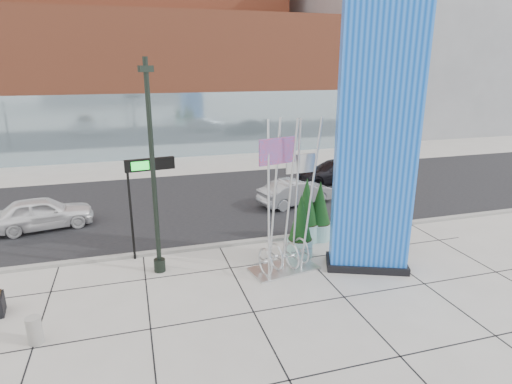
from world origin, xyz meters
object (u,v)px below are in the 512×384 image
object	(u,v)px
overhead_street_sign	(146,174)
car_white_west	(42,213)
concrete_bollard	(35,330)
blue_pylon	(376,143)
car_silver_mid	(296,192)
lamp_post	(154,191)
public_art_sculpture	(285,232)

from	to	relation	value
overhead_street_sign	car_white_west	size ratio (longest dim) A/B	0.90
concrete_bollard	overhead_street_sign	xyz separation A→B (m)	(3.29, 4.55, 2.91)
blue_pylon	car_silver_mid	bearing A→B (deg)	110.89
blue_pylon	lamp_post	world-z (taller)	blue_pylon
overhead_street_sign	car_silver_mid	size ratio (longest dim) A/B	0.95
lamp_post	car_silver_mid	bearing A→B (deg)	37.33
lamp_post	car_silver_mid	size ratio (longest dim) A/B	1.81
public_art_sculpture	overhead_street_sign	world-z (taller)	public_art_sculpture
concrete_bollard	car_white_west	distance (m)	9.04
lamp_post	car_white_west	distance (m)	7.72
public_art_sculpture	concrete_bollard	bearing A→B (deg)	-175.33
blue_pylon	concrete_bollard	distance (m)	11.60
overhead_street_sign	car_white_west	world-z (taller)	overhead_street_sign
lamp_post	car_silver_mid	world-z (taller)	lamp_post
lamp_post	car_white_west	world-z (taller)	lamp_post
concrete_bollard	blue_pylon	bearing A→B (deg)	7.70
blue_pylon	car_silver_mid	xyz separation A→B (m)	(0.20, 7.48, -3.91)
lamp_post	concrete_bollard	bearing A→B (deg)	-136.87
public_art_sculpture	overhead_street_sign	xyz separation A→B (m)	(-4.49, 2.45, 1.85)
blue_pylon	overhead_street_sign	xyz separation A→B (m)	(-7.42, 3.10, -1.29)
concrete_bollard	car_white_west	xyz separation A→B (m)	(-1.20, 8.96, 0.34)
public_art_sculpture	car_white_west	xyz separation A→B (m)	(-8.98, 6.85, -0.71)
lamp_post	public_art_sculpture	world-z (taller)	lamp_post
blue_pylon	concrete_bollard	world-z (taller)	blue_pylon
overhead_street_sign	concrete_bollard	bearing A→B (deg)	-133.35
blue_pylon	car_silver_mid	size ratio (longest dim) A/B	2.34
concrete_bollard	lamp_post	bearing A→B (deg)	43.13
concrete_bollard	overhead_street_sign	distance (m)	6.33
lamp_post	public_art_sculpture	size ratio (longest dim) A/B	1.34
overhead_street_sign	public_art_sculpture	bearing A→B (deg)	-36.10
lamp_post	car_white_west	bearing A→B (deg)	129.34
car_white_west	car_silver_mid	size ratio (longest dim) A/B	1.05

